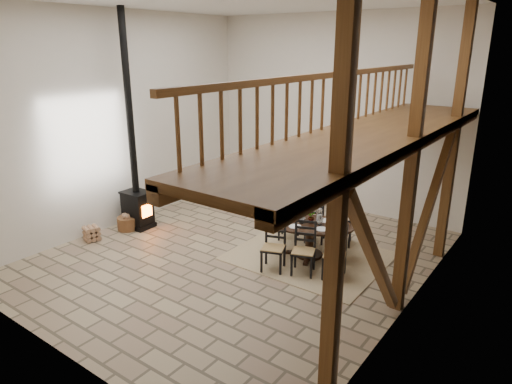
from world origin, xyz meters
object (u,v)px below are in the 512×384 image
Objects in this scene: dining_table at (310,239)px; log_basket at (127,223)px; log_stack at (92,233)px; wood_stove at (135,182)px.

dining_table is 4.43m from log_basket.
dining_table reaches higher than log_stack.
wood_stove is at bearing 172.37° from dining_table.
dining_table is 5.11× the size of log_basket.
log_basket is at bearing 175.62° from dining_table.
log_basket is (-0.07, -0.27, -0.95)m from wood_stove.
dining_table is at bearing 11.70° from wood_stove.
wood_stove is 12.29× the size of log_stack.
log_stack is (-0.13, -0.89, -0.01)m from log_basket.
wood_stove is 0.99m from log_basket.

